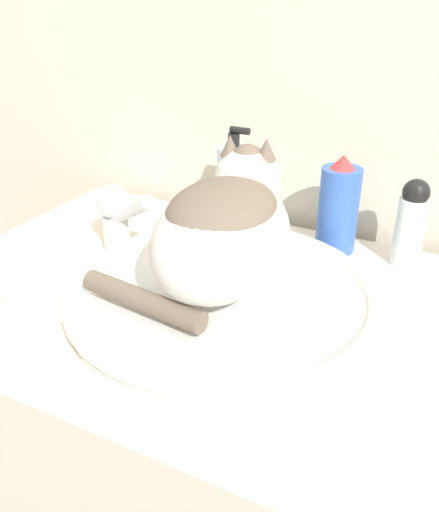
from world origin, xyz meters
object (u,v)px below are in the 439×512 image
cat (226,226)px  soap_pump_bottle (233,188)px  faucet (117,214)px  spray_bottle_trigger (338,208)px  deodorant_stick (411,223)px

cat → soap_pump_bottle: (-0.11, 0.25, -0.05)m
cat → faucet: (-0.23, 0.07, -0.06)m
cat → spray_bottle_trigger: cat is taller
faucet → soap_pump_bottle: soap_pump_bottle is taller
cat → faucet: size_ratio=2.28×
cat → deodorant_stick: (0.20, 0.25, -0.05)m
spray_bottle_trigger → deodorant_stick: (0.12, 0.00, -0.00)m
cat → deodorant_stick: bearing=-47.4°
spray_bottle_trigger → deodorant_stick: bearing=0.0°
spray_bottle_trigger → soap_pump_bottle: bearing=180.0°
cat → faucet: cat is taller
faucet → spray_bottle_trigger: bearing=48.0°
deodorant_stick → soap_pump_bottle: 0.31m
spray_bottle_trigger → soap_pump_bottle: (-0.19, 0.00, 0.00)m
deodorant_stick → soap_pump_bottle: size_ratio=0.76×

